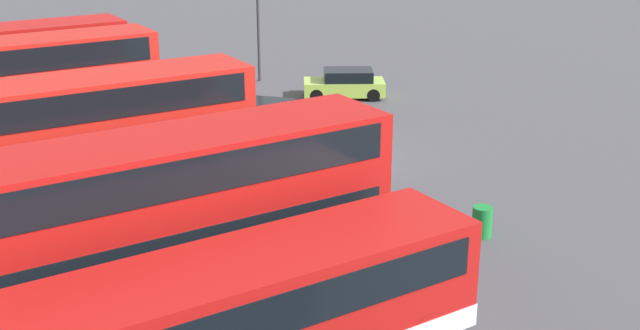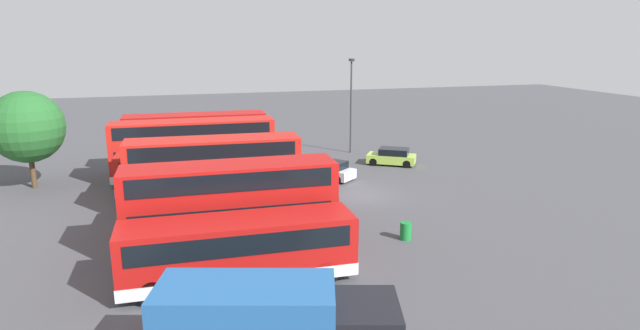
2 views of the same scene
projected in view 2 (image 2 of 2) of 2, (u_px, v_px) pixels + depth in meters
The scene contains 14 objects.
ground_plane at pixel (361, 196), 35.93m from camera, with size 140.00×140.00×0.00m, color #47474C.
bus_single_deck_near_end at pixel (239, 248), 22.83m from camera, with size 2.79×10.20×2.95m.
bus_double_decker_second at pixel (231, 205), 26.02m from camera, with size 2.84×10.50×4.55m.
bus_single_deck_third at pixel (225, 201), 29.47m from camera, with size 3.16×10.41×2.95m.
bus_double_decker_fourth at pixel (215, 172), 32.51m from camera, with size 3.09×10.69×4.55m.
bus_single_deck_fifth at pixel (199, 170), 36.20m from camera, with size 3.18×10.93×2.95m.
bus_double_decker_sixth at pixel (194, 148), 39.41m from camera, with size 2.90×12.03×4.55m.
bus_double_decker_seventh at pixel (196, 140), 42.63m from camera, with size 2.85×11.27×4.55m.
box_truck_blue at pixel (273, 329), 16.36m from camera, with size 4.52×7.90×3.20m.
car_hatchback_silver at pixel (392, 157), 44.47m from camera, with size 3.65×4.35×1.43m.
car_small_green at pixel (327, 170), 40.07m from camera, with size 4.39×4.09×1.43m.
lamp_post_tall at pixel (351, 99), 48.15m from camera, with size 0.70×0.30×8.66m.
waste_bin_yellow at pixel (406, 231), 28.07m from camera, with size 0.60×0.60×0.95m, color #197F33.
tree_leftmost at pixel (27, 127), 36.79m from camera, with size 5.05×5.05×6.96m.
Camera 2 is at (-32.24, 12.32, 10.57)m, focal length 29.50 mm.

